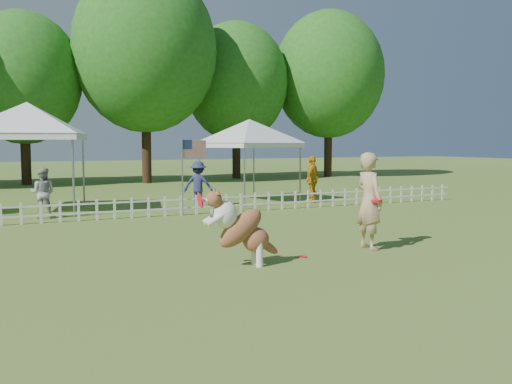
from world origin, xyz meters
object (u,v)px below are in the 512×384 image
(canopy_tent_right, at_px, (250,161))
(spectator_b, at_px, (198,184))
(handler, at_px, (369,201))
(spectator_a, at_px, (43,193))
(dog, at_px, (242,228))
(frisbee_on_turf, at_px, (302,257))
(canopy_tent_left, at_px, (29,159))
(flag_pole, at_px, (182,177))
(spectator_c, at_px, (312,179))

(canopy_tent_right, bearing_deg, spectator_b, -172.98)
(canopy_tent_right, xyz_separation_m, spectator_b, (-2.37, -0.93, -0.71))
(canopy_tent_right, bearing_deg, handler, -115.24)
(spectator_b, bearing_deg, canopy_tent_right, -127.55)
(spectator_a, xyz_separation_m, spectator_b, (5.06, 0.69, 0.04))
(dog, relative_size, spectator_b, 0.89)
(frisbee_on_turf, bearing_deg, canopy_tent_left, 112.38)
(spectator_a, relative_size, spectator_b, 0.95)
(flag_pole, height_order, spectator_a, flag_pole)
(frisbee_on_turf, height_order, flag_pole, flag_pole)
(spectator_c, bearing_deg, frisbee_on_turf, 19.43)
(handler, height_order, spectator_b, handler)
(spectator_b, bearing_deg, flag_pole, 88.74)
(canopy_tent_right, xyz_separation_m, spectator_c, (1.91, -1.34, -0.64))
(dog, xyz_separation_m, spectator_a, (-2.51, 8.47, 0.05))
(canopy_tent_left, xyz_separation_m, spectator_a, (0.22, -1.77, -0.96))
(spectator_a, bearing_deg, frisbee_on_turf, 137.12)
(handler, xyz_separation_m, flag_pole, (-1.72, 6.87, 0.16))
(spectator_c, bearing_deg, spectator_b, -43.46)
(dog, distance_m, canopy_tent_left, 10.65)
(spectator_a, bearing_deg, canopy_tent_left, -61.14)
(spectator_a, distance_m, spectator_b, 5.11)
(dog, bearing_deg, canopy_tent_left, 109.11)
(dog, distance_m, canopy_tent_right, 11.26)
(dog, relative_size, spectator_c, 0.81)
(flag_pole, xyz_separation_m, spectator_c, (5.49, 1.50, -0.30))
(canopy_tent_left, bearing_deg, frisbee_on_turf, -52.99)
(canopy_tent_left, bearing_deg, canopy_tent_right, 13.50)
(flag_pole, height_order, spectator_b, flag_pole)
(handler, xyz_separation_m, canopy_tent_left, (-5.79, 9.87, 0.69))
(handler, distance_m, flag_pole, 7.09)
(canopy_tent_left, height_order, flag_pole, canopy_tent_left)
(frisbee_on_turf, distance_m, canopy_tent_right, 10.57)
(frisbee_on_turf, xyz_separation_m, spectator_b, (1.17, 8.92, 0.77))
(spectator_a, bearing_deg, spectator_b, -150.42)
(dog, distance_m, spectator_b, 9.51)
(handler, bearing_deg, canopy_tent_left, 32.15)
(dog, bearing_deg, spectator_b, 78.61)
(handler, height_order, flag_pole, flag_pole)
(dog, height_order, spectator_a, spectator_a)
(canopy_tent_right, xyz_separation_m, spectator_a, (-7.44, -1.62, -0.75))
(canopy_tent_right, relative_size, spectator_a, 2.02)
(frisbee_on_turf, relative_size, spectator_c, 0.12)
(dog, bearing_deg, flag_pole, 83.69)
(canopy_tent_right, height_order, spectator_c, canopy_tent_right)
(spectator_b, distance_m, spectator_c, 4.30)
(spectator_c, bearing_deg, flag_pole, -22.64)
(handler, distance_m, canopy_tent_right, 9.91)
(frisbee_on_turf, bearing_deg, handler, 4.37)
(dog, height_order, canopy_tent_right, canopy_tent_right)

